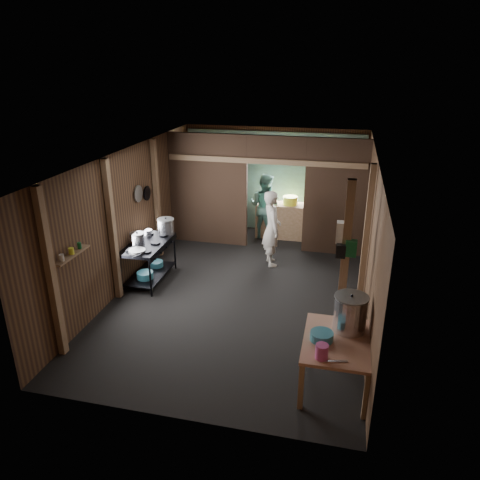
% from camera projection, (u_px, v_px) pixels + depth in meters
% --- Properties ---
extents(floor, '(4.50, 7.00, 0.00)m').
position_uv_depth(floor, '(242.00, 289.00, 8.82)').
color(floor, black).
rests_on(floor, ground).
extents(ceiling, '(4.50, 7.00, 0.00)m').
position_uv_depth(ceiling, '(243.00, 155.00, 7.86)').
color(ceiling, '#4E4D4B').
rests_on(ceiling, ground).
extents(wall_back, '(4.50, 0.00, 2.60)m').
position_uv_depth(wall_back, '(274.00, 180.00, 11.50)').
color(wall_back, brown).
rests_on(wall_back, ground).
extents(wall_front, '(4.50, 0.00, 2.60)m').
position_uv_depth(wall_front, '(173.00, 329.00, 5.17)').
color(wall_front, brown).
rests_on(wall_front, ground).
extents(wall_left, '(0.00, 7.00, 2.60)m').
position_uv_depth(wall_left, '(129.00, 217.00, 8.82)').
color(wall_left, brown).
rests_on(wall_left, ground).
extents(wall_right, '(0.00, 7.00, 2.60)m').
position_uv_depth(wall_right, '(370.00, 236.00, 7.86)').
color(wall_right, brown).
rests_on(wall_right, ground).
extents(partition_left, '(1.85, 0.10, 2.60)m').
position_uv_depth(partition_left, '(208.00, 190.00, 10.61)').
color(partition_left, '#432C1F').
rests_on(partition_left, floor).
extents(partition_right, '(1.35, 0.10, 2.60)m').
position_uv_depth(partition_right, '(335.00, 198.00, 9.99)').
color(partition_right, '#432C1F').
rests_on(partition_right, floor).
extents(partition_header, '(1.30, 0.10, 0.60)m').
position_uv_depth(partition_header, '(277.00, 150.00, 9.90)').
color(partition_header, '#432C1F').
rests_on(partition_header, wall_back).
extents(turquoise_panel, '(4.40, 0.06, 2.50)m').
position_uv_depth(turquoise_panel, '(273.00, 182.00, 11.47)').
color(turquoise_panel, '#689E9A').
rests_on(turquoise_panel, wall_back).
extents(back_counter, '(1.20, 0.50, 0.85)m').
position_uv_depth(back_counter, '(281.00, 220.00, 11.27)').
color(back_counter, '#A38061').
rests_on(back_counter, floor).
extents(wall_clock, '(0.20, 0.03, 0.20)m').
position_uv_depth(wall_clock, '(284.00, 157.00, 11.14)').
color(wall_clock, silver).
rests_on(wall_clock, wall_back).
extents(post_left_a, '(0.10, 0.12, 2.60)m').
position_uv_depth(post_left_a, '(51.00, 275.00, 6.45)').
color(post_left_a, '#A38061').
rests_on(post_left_a, floor).
extents(post_left_b, '(0.10, 0.12, 2.60)m').
position_uv_depth(post_left_b, '(112.00, 231.00, 8.08)').
color(post_left_b, '#A38061').
rests_on(post_left_b, floor).
extents(post_left_c, '(0.10, 0.12, 2.60)m').
position_uv_depth(post_left_c, '(157.00, 200.00, 9.89)').
color(post_left_c, '#A38061').
rests_on(post_left_c, floor).
extents(post_right, '(0.10, 0.12, 2.60)m').
position_uv_depth(post_right, '(366.00, 240.00, 7.69)').
color(post_right, '#A38061').
rests_on(post_right, floor).
extents(post_free, '(0.12, 0.12, 2.60)m').
position_uv_depth(post_free, '(344.00, 265.00, 6.77)').
color(post_free, '#A38061').
rests_on(post_free, floor).
extents(cross_beam, '(4.40, 0.12, 0.12)m').
position_uv_depth(cross_beam, '(265.00, 161.00, 10.00)').
color(cross_beam, '#A38061').
rests_on(cross_beam, wall_left).
extents(pan_lid_big, '(0.03, 0.34, 0.34)m').
position_uv_depth(pan_lid_big, '(138.00, 194.00, 9.04)').
color(pan_lid_big, gray).
rests_on(pan_lid_big, wall_left).
extents(pan_lid_small, '(0.03, 0.30, 0.30)m').
position_uv_depth(pan_lid_small, '(147.00, 193.00, 9.44)').
color(pan_lid_small, black).
rests_on(pan_lid_small, wall_left).
extents(wall_shelf, '(0.14, 0.80, 0.03)m').
position_uv_depth(wall_shelf, '(72.00, 255.00, 6.86)').
color(wall_shelf, '#A38061').
rests_on(wall_shelf, wall_left).
extents(jar_white, '(0.07, 0.07, 0.10)m').
position_uv_depth(jar_white, '(62.00, 258.00, 6.61)').
color(jar_white, silver).
rests_on(jar_white, wall_shelf).
extents(jar_yellow, '(0.08, 0.08, 0.10)m').
position_uv_depth(jar_yellow, '(71.00, 251.00, 6.84)').
color(jar_yellow, '#F0F936').
rests_on(jar_yellow, wall_shelf).
extents(jar_green, '(0.06, 0.06, 0.10)m').
position_uv_depth(jar_green, '(79.00, 246.00, 7.03)').
color(jar_green, '#13592C').
rests_on(jar_green, wall_shelf).
extents(bag_white, '(0.22, 0.15, 0.32)m').
position_uv_depth(bag_white, '(344.00, 232.00, 6.67)').
color(bag_white, silver).
rests_on(bag_white, post_free).
extents(bag_green, '(0.16, 0.12, 0.24)m').
position_uv_depth(bag_green, '(351.00, 248.00, 6.59)').
color(bag_green, '#13592C').
rests_on(bag_green, post_free).
extents(bag_black, '(0.14, 0.10, 0.20)m').
position_uv_depth(bag_black, '(341.00, 251.00, 6.62)').
color(bag_black, black).
rests_on(bag_black, post_free).
extents(gas_range, '(0.70, 1.37, 0.81)m').
position_uv_depth(gas_range, '(149.00, 262.00, 9.03)').
color(gas_range, black).
rests_on(gas_range, floor).
extents(prep_table, '(0.88, 1.21, 0.71)m').
position_uv_depth(prep_table, '(335.00, 362.00, 6.13)').
color(prep_table, tan).
rests_on(prep_table, floor).
extents(stove_pot_large, '(0.34, 0.34, 0.34)m').
position_uv_depth(stove_pot_large, '(166.00, 227.00, 9.28)').
color(stove_pot_large, silver).
rests_on(stove_pot_large, gas_range).
extents(stove_pot_med, '(0.30, 0.30, 0.24)m').
position_uv_depth(stove_pot_med, '(137.00, 239.00, 8.80)').
color(stove_pot_med, silver).
rests_on(stove_pot_med, gas_range).
extents(stove_saucepan, '(0.21, 0.21, 0.11)m').
position_uv_depth(stove_saucepan, '(148.00, 232.00, 9.25)').
color(stove_saucepan, silver).
rests_on(stove_saucepan, gas_range).
extents(frying_pan, '(0.51, 0.62, 0.07)m').
position_uv_depth(frying_pan, '(137.00, 251.00, 8.44)').
color(frying_pan, gray).
rests_on(frying_pan, gas_range).
extents(blue_tub_front, '(0.32, 0.32, 0.13)m').
position_uv_depth(blue_tub_front, '(145.00, 275.00, 8.88)').
color(blue_tub_front, teal).
rests_on(blue_tub_front, gas_range).
extents(blue_tub_back, '(0.28, 0.28, 0.11)m').
position_uv_depth(blue_tub_back, '(156.00, 264.00, 9.39)').
color(blue_tub_back, teal).
rests_on(blue_tub_back, gas_range).
extents(stock_pot, '(0.59, 0.59, 0.53)m').
position_uv_depth(stock_pot, '(350.00, 314.00, 6.13)').
color(stock_pot, silver).
rests_on(stock_pot, prep_table).
extents(wash_basin, '(0.40, 0.40, 0.11)m').
position_uv_depth(wash_basin, '(322.00, 336.00, 5.97)').
color(wash_basin, teal).
rests_on(wash_basin, prep_table).
extents(pink_bucket, '(0.20, 0.20, 0.19)m').
position_uv_depth(pink_bucket, '(322.00, 352.00, 5.59)').
color(pink_bucket, '#C84992').
rests_on(pink_bucket, prep_table).
extents(knife, '(0.30, 0.10, 0.01)m').
position_uv_depth(knife, '(335.00, 361.00, 5.56)').
color(knife, silver).
rests_on(knife, prep_table).
extents(yellow_tub, '(0.36, 0.36, 0.20)m').
position_uv_depth(yellow_tub, '(290.00, 200.00, 11.03)').
color(yellow_tub, '#F0F936').
rests_on(yellow_tub, back_counter).
extents(cook, '(0.58, 0.70, 1.63)m').
position_uv_depth(cook, '(272.00, 228.00, 9.62)').
color(cook, beige).
rests_on(cook, floor).
extents(worker_back, '(0.92, 0.81, 1.60)m').
position_uv_depth(worker_back, '(265.00, 206.00, 11.10)').
color(worker_back, '#629F91').
rests_on(worker_back, floor).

